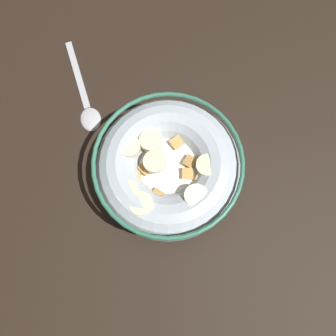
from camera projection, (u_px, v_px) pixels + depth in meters
The scene contains 3 objects.
ground_plane at pixel (168, 175), 48.71cm from camera, with size 122.71×122.71×2.00cm, color black.
cereal_bowl at pixel (168, 167), 44.41cm from camera, with size 20.00×20.00×6.60cm.
spoon at pixel (86, 104), 50.22cm from camera, with size 16.44×3.42×0.80cm.
Camera 1 is at (-10.59, 4.34, 46.36)cm, focal length 34.60 mm.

